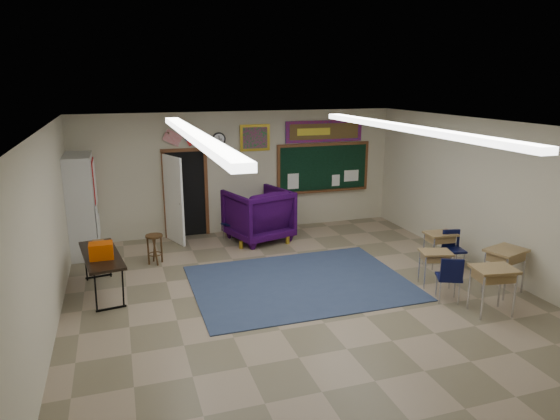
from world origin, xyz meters
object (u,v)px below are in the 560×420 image
object	(u,v)px
wingback_armchair	(258,215)
folding_table	(103,272)
student_desk_front_left	(435,266)
wooden_stool	(155,249)
student_desk_front_right	(439,247)

from	to	relation	value
wingback_armchair	folding_table	world-z (taller)	wingback_armchair
student_desk_front_left	wooden_stool	size ratio (longest dim) A/B	1.07
wooden_stool	student_desk_front_right	bearing A→B (deg)	-19.51
student_desk_front_right	folding_table	size ratio (longest dim) A/B	0.39
folding_table	wingback_armchair	bearing A→B (deg)	22.91
student_desk_front_left	student_desk_front_right	distance (m)	1.09
student_desk_front_left	folding_table	size ratio (longest dim) A/B	0.36
wingback_armchair	student_desk_front_right	bearing A→B (deg)	120.19
wingback_armchair	wooden_stool	bearing A→B (deg)	3.17
student_desk_front_right	wingback_armchair	bearing A→B (deg)	138.97
student_desk_front_left	folding_table	bearing A→B (deg)	-179.55
student_desk_front_left	student_desk_front_right	xyz separation A→B (m)	(0.69, 0.84, 0.03)
wingback_armchair	wooden_stool	distance (m)	2.67
wingback_armchair	wooden_stool	size ratio (longest dim) A/B	2.18
student_desk_front_left	student_desk_front_right	bearing A→B (deg)	65.85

